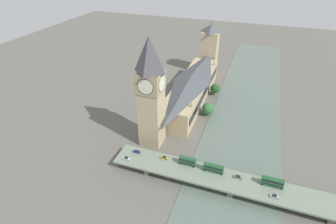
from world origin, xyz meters
TOP-DOWN VIEW (x-y plane):
  - ground_plane at (0.00, 0.00)m, footprint 600.00×600.00m
  - river_water at (-32.29, 0.00)m, footprint 52.58×360.00m
  - parliament_hall at (14.21, -8.00)m, footprint 22.88×106.45m
  - clock_tower at (24.16, 56.10)m, footprint 15.00×15.00m
  - victoria_tower at (14.27, -73.22)m, footprint 15.99×15.99m
  - road_bridge at (-32.29, 79.34)m, footprint 137.15×16.73m
  - double_decker_bus_lead at (-52.14, 75.81)m, footprint 11.24×2.59m
  - double_decker_bus_mid at (-5.73, 75.45)m, footprint 10.11×2.59m
  - double_decker_bus_rear at (-20.90, 75.99)m, footprint 11.52×2.58m
  - car_northbound_lead at (-53.54, 83.28)m, footprint 3.84×1.82m
  - car_northbound_mid at (29.82, 83.09)m, footprint 4.41×1.84m
  - car_northbound_tail at (-34.56, 76.12)m, footprint 4.67×1.78m
  - car_southbound_lead at (8.64, 75.18)m, footprint 4.51×1.85m
  - car_southbound_mid at (26.46, 75.76)m, footprint 4.73×1.90m
  - tree_embankment_near at (-3.80, 10.87)m, footprint 9.15×9.15m
  - tree_embankment_mid at (-2.66, -23.77)m, footprint 8.21×8.21m

SIDE VIEW (x-z plane):
  - ground_plane at x=0.00m, z-range 0.00..0.00m
  - river_water at x=-32.29m, z-range 0.00..0.30m
  - road_bridge at x=-32.29m, z-range 1.80..7.63m
  - tree_embankment_near at x=-3.80m, z-range 0.68..11.22m
  - tree_embankment_mid at x=-2.66m, z-range 1.17..11.73m
  - car_southbound_mid at x=26.46m, z-range 5.83..7.10m
  - car_northbound_mid at x=29.82m, z-range 5.82..7.15m
  - car_southbound_lead at x=8.64m, z-range 5.85..7.14m
  - car_northbound_tail at x=-34.56m, z-range 5.83..7.22m
  - car_northbound_lead at x=-53.54m, z-range 5.81..7.28m
  - double_decker_bus_rear at x=-20.90m, z-range 6.06..10.81m
  - double_decker_bus_mid at x=-5.73m, z-range 6.08..10.98m
  - double_decker_bus_lead at x=-52.14m, z-range 6.07..11.11m
  - parliament_hall at x=14.21m, z-range -0.10..25.40m
  - victoria_tower at x=14.27m, z-range -2.00..51.26m
  - clock_tower at x=24.16m, z-range 1.86..74.51m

